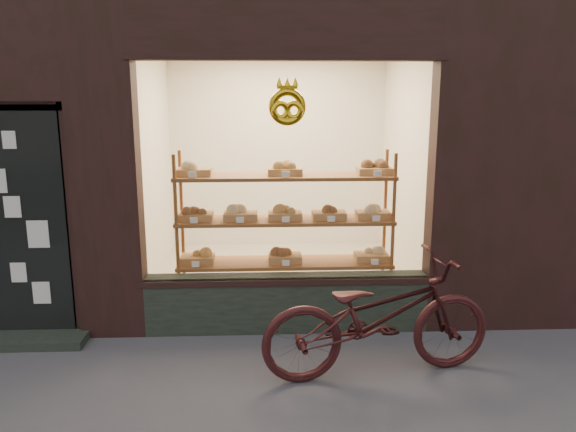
{
  "coord_description": "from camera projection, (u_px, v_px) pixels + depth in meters",
  "views": [
    {
      "loc": [
        0.23,
        -3.01,
        2.28
      ],
      "look_at": [
        0.46,
        2.0,
        1.17
      ],
      "focal_mm": 35.0,
      "sensor_mm": 36.0,
      "label": 1
    }
  ],
  "objects": [
    {
      "name": "display_shelf",
      "position": [
        285.0,
        234.0,
        5.74
      ],
      "size": [
        2.2,
        0.45,
        1.7
      ],
      "color": "brown",
      "rests_on": "ground"
    },
    {
      "name": "bicycle",
      "position": [
        378.0,
        316.0,
        4.54
      ],
      "size": [
        2.0,
        0.96,
        1.01
      ],
      "primitive_type": "imported",
      "rotation": [
        0.0,
        0.0,
        1.73
      ],
      "color": "#361314",
      "rests_on": "ground"
    }
  ]
}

